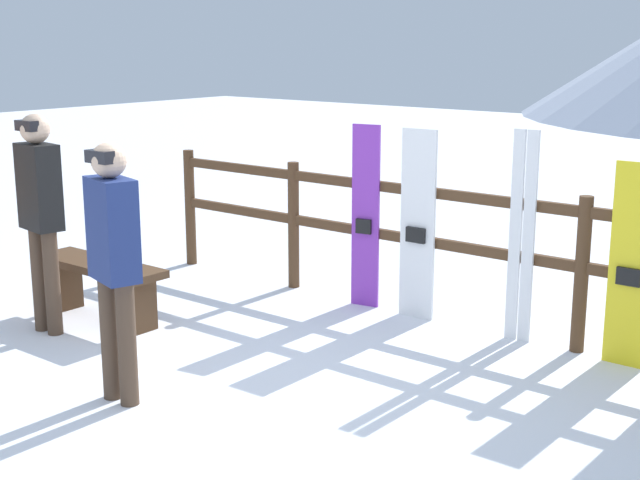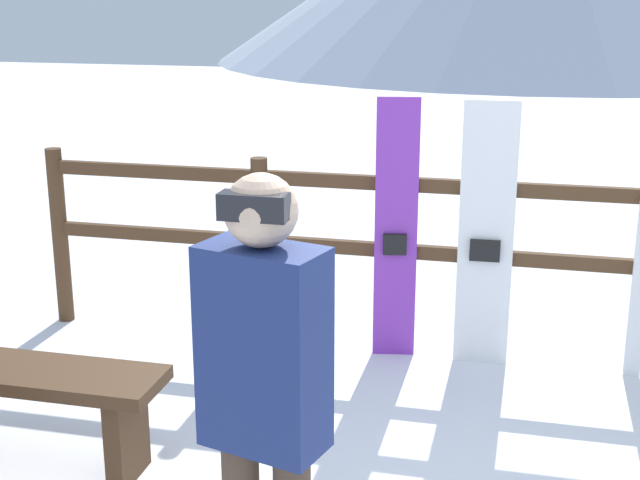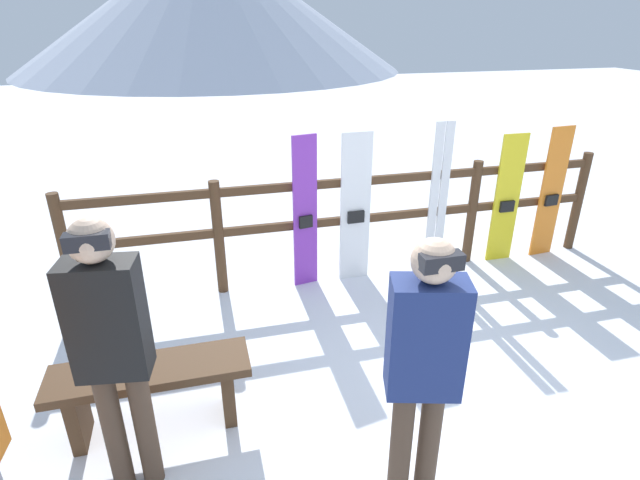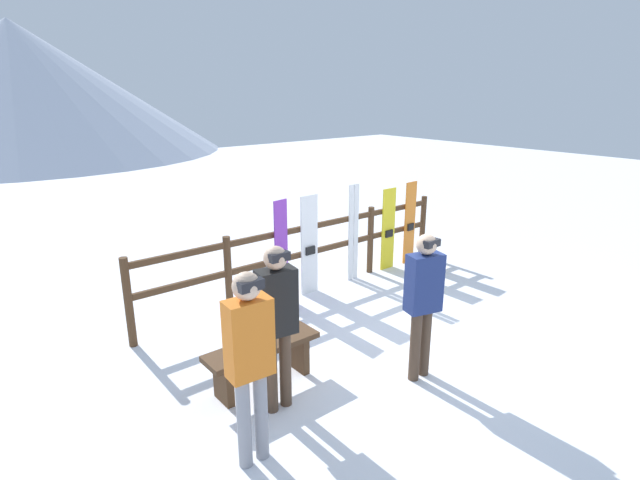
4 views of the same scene
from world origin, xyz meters
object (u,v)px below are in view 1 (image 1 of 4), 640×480
at_px(bench, 100,278).
at_px(ski_pair_white, 522,238).
at_px(snowboard_yellow, 631,267).
at_px(person_navy, 114,252).
at_px(person_black, 40,205).
at_px(snowboard_purple, 365,217).
at_px(snowboard_white, 418,226).

relative_size(bench, ski_pair_white, 0.79).
bearing_deg(snowboard_yellow, ski_pair_white, 179.75).
xyz_separation_m(person_navy, person_black, (-1.48, 0.50, 0.03)).
relative_size(person_black, snowboard_yellow, 1.18).
distance_m(bench, ski_pair_white, 3.26).
bearing_deg(snowboard_purple, snowboard_white, -0.00).
bearing_deg(bench, snowboard_purple, 49.80).
xyz_separation_m(person_black, snowboard_yellow, (3.67, 2.06, -0.29)).
xyz_separation_m(person_black, snowboard_white, (1.98, 2.06, -0.24)).
xyz_separation_m(ski_pair_white, snowboard_yellow, (0.80, -0.00, -0.08)).
bearing_deg(bench, snowboard_white, 40.88).
height_order(person_black, snowboard_purple, person_black).
relative_size(person_navy, person_black, 0.97).
relative_size(person_navy, ski_pair_white, 1.03).
bearing_deg(person_black, snowboard_yellow, 29.32).
bearing_deg(snowboard_yellow, bench, -155.43).
distance_m(person_navy, snowboard_white, 2.62).
bearing_deg(bench, snowboard_yellow, 24.57).
distance_m(bench, snowboard_white, 2.53).
bearing_deg(person_navy, person_black, 161.36).
bearing_deg(snowboard_purple, snowboard_yellow, -0.00).
xyz_separation_m(bench, snowboard_white, (1.89, 1.64, 0.40)).
xyz_separation_m(bench, ski_pair_white, (2.78, 1.64, 0.43)).
height_order(bench, person_black, person_black).
xyz_separation_m(person_black, ski_pair_white, (2.87, 2.07, -0.21)).
height_order(bench, snowboard_white, snowboard_white).
height_order(person_black, snowboard_yellow, person_black).
height_order(snowboard_purple, snowboard_yellow, snowboard_purple).
relative_size(snowboard_purple, ski_pair_white, 0.97).
distance_m(person_black, ski_pair_white, 3.54).
xyz_separation_m(snowboard_white, snowboard_yellow, (1.69, -0.00, -0.05)).
height_order(ski_pair_white, snowboard_yellow, ski_pair_white).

